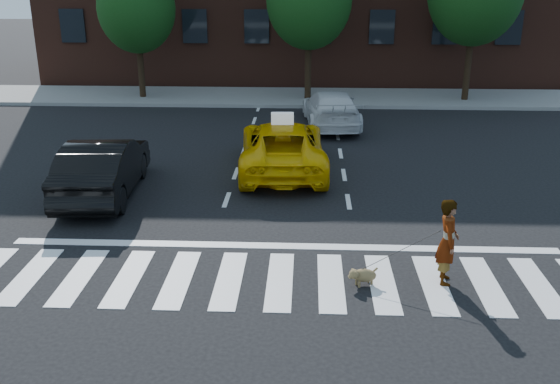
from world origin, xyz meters
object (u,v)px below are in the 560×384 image
Objects in this scene: dog at (362,275)px; white_suv at (331,108)px; black_sedan at (103,167)px; woman at (448,242)px; taxi at (283,146)px.

white_suv is at bearing 67.10° from dog.
black_sedan is 9.31m from woman.
taxi is at bearing 31.86° from woman.
woman is at bearing -16.27° from dog.
woman reaches higher than white_suv.
woman reaches higher than dog.
woman is 2.80× the size of dog.
woman reaches higher than black_sedan.
dog is (6.50, -4.76, -0.56)m from black_sedan.
taxi is 3.09× the size of woman.
woman is 1.75m from dog.
black_sedan is 10.06m from white_suv.
black_sedan is at bearing 119.99° from dog.
taxi is 5.23m from black_sedan.
white_suv is 12.61m from dog.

